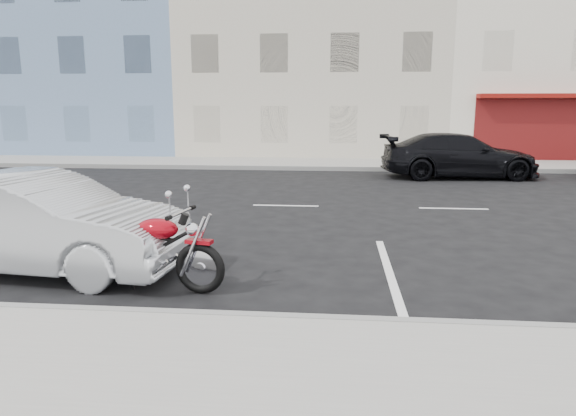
% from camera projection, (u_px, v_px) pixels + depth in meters
% --- Properties ---
extents(ground, '(120.00, 120.00, 0.00)m').
position_uv_depth(ground, '(368.00, 207.00, 12.34)').
color(ground, black).
rests_on(ground, ground).
extents(sidewalk_far, '(80.00, 3.40, 0.15)m').
position_uv_depth(sidewalk_far, '(234.00, 163.00, 21.27)').
color(sidewalk_far, gray).
rests_on(sidewalk_far, ground).
extents(curb_far, '(80.00, 0.12, 0.16)m').
position_uv_depth(curb_far, '(225.00, 167.00, 19.61)').
color(curb_far, gray).
rests_on(curb_far, ground).
extents(bldg_blue, '(12.00, 12.00, 13.00)m').
position_uv_depth(bldg_blue, '(98.00, 30.00, 28.24)').
color(bldg_blue, '#637FA4').
rests_on(bldg_blue, ground).
extents(bldg_cream, '(12.00, 12.00, 11.50)m').
position_uv_depth(bldg_cream, '(315.00, 42.00, 27.31)').
color(bldg_cream, beige).
rests_on(bldg_cream, ground).
extents(bldg_corner, '(14.00, 12.00, 12.50)m').
position_uv_depth(bldg_corner, '(571.00, 29.00, 26.04)').
color(bldg_corner, beige).
rests_on(bldg_corner, ground).
extents(motorcycle, '(2.14, 0.76, 1.08)m').
position_uv_depth(motorcycle, '(202.00, 257.00, 6.57)').
color(motorcycle, black).
rests_on(motorcycle, ground).
extents(sedan_silver, '(4.55, 1.99, 1.45)m').
position_uv_depth(sedan_silver, '(36.00, 223.00, 7.44)').
color(sedan_silver, '#B4B8BC').
rests_on(sedan_silver, ground).
extents(car_far, '(5.30, 2.48, 1.50)m').
position_uv_depth(car_far, '(459.00, 156.00, 17.30)').
color(car_far, black).
rests_on(car_far, ground).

